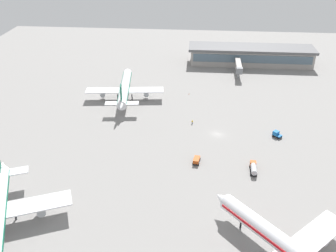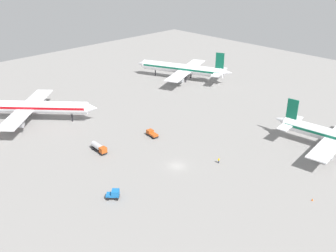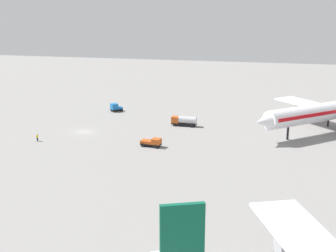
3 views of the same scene
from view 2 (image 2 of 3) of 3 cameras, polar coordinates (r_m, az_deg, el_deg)
ground at (r=108.63m, az=1.36°, el=-5.98°), size 288.00×288.00×0.00m
airplane_at_gate at (r=143.14m, az=-19.80°, el=2.70°), size 36.10×37.92×14.35m
airplane_distant at (r=179.74m, az=2.30°, el=8.55°), size 37.13×44.92×14.36m
pushback_tractor at (r=124.89m, az=-2.44°, el=-1.14°), size 2.71×4.62×1.90m
baggage_tug at (r=95.97m, az=-8.09°, el=-10.05°), size 3.69×3.72×2.30m
fuel_truck at (r=117.12m, az=-10.29°, el=-3.19°), size 2.47×6.39×2.50m
ground_crew_worker at (r=110.50m, az=7.58°, el=-5.13°), size 0.56×0.47×1.67m
safety_cone_near_gate at (r=101.06m, az=20.77°, el=-10.23°), size 0.44×0.44×0.60m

